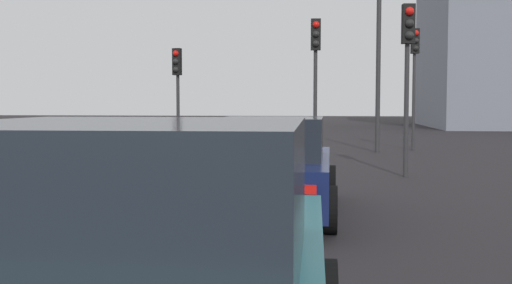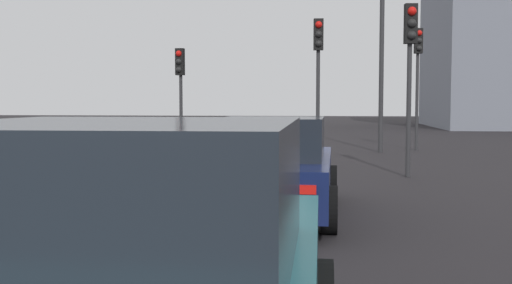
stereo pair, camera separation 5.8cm
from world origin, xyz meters
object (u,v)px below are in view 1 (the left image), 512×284
Objects in this scene: car_navy_lead at (272,168)px; street_lamp_kerbside at (379,40)px; traffic_light_far_left at (415,63)px; traffic_light_far_right at (408,53)px; traffic_light_near_left at (177,78)px; traffic_light_near_right at (316,59)px.

car_navy_lead is 0.65× the size of street_lamp_kerbside.
traffic_light_far_left reaches higher than traffic_light_far_right.
street_lamp_kerbside is at bearing 174.46° from traffic_light_far_right.
car_navy_lead is 1.19× the size of traffic_light_near_left.
traffic_light_far_right is (5.06, -2.65, 2.14)m from car_navy_lead.
traffic_light_near_left is at bearing -81.08° from traffic_light_far_left.
traffic_light_near_left is 8.54m from traffic_light_far_left.
street_lamp_kerbside is at bearing 108.64° from traffic_light_near_left.
traffic_light_far_right is at bearing -27.63° from car_navy_lead.
car_navy_lead is 13.98m from traffic_light_far_left.
traffic_light_near_right reaches higher than car_navy_lead.
traffic_light_near_left is 0.55× the size of street_lamp_kerbside.
street_lamp_kerbside is (7.11, 0.11, 1.02)m from traffic_light_far_right.
traffic_light_near_left is at bearing 101.64° from street_lamp_kerbside.
traffic_light_near_right reaches higher than traffic_light_far_right.
traffic_light_far_left is at bearing 164.76° from traffic_light_far_right.
traffic_light_far_left is at bearing 139.15° from traffic_light_near_right.
street_lamp_kerbside is (1.40, -6.79, 1.31)m from traffic_light_near_left.
street_lamp_kerbside is (3.65, -2.08, 0.90)m from traffic_light_near_right.
street_lamp_kerbside is (-1.03, 1.37, 0.73)m from traffic_light_far_left.
traffic_light_near_right is at bearing 71.52° from traffic_light_near_left.
traffic_light_near_left is at bearing 21.57° from car_navy_lead.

